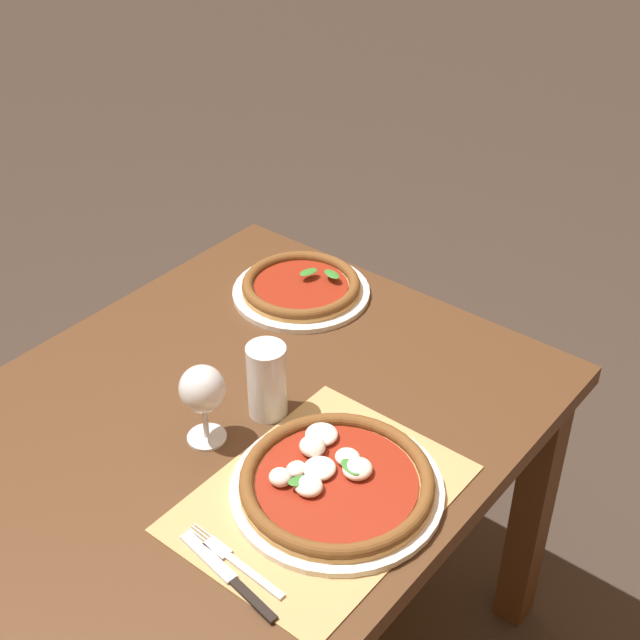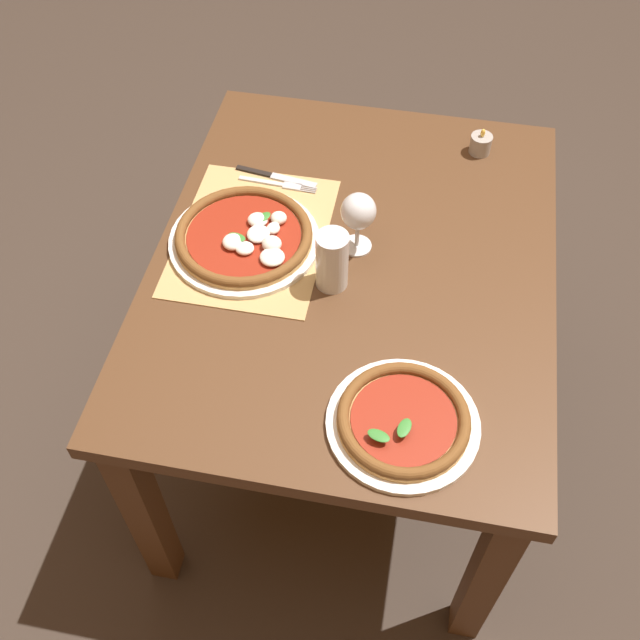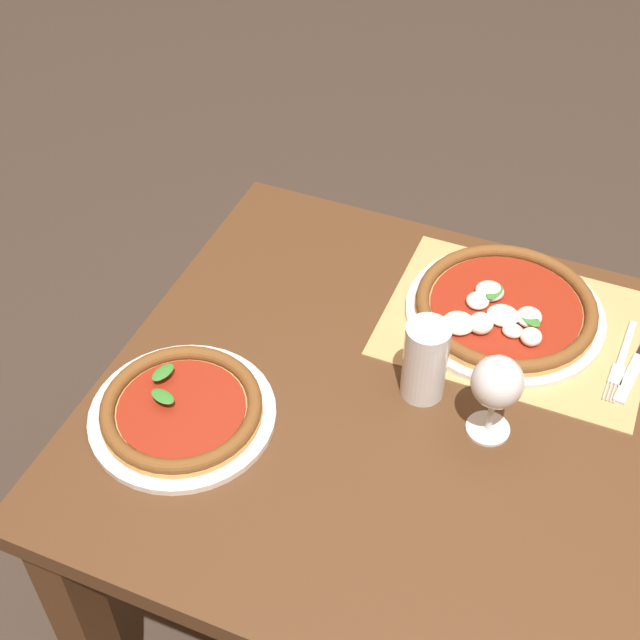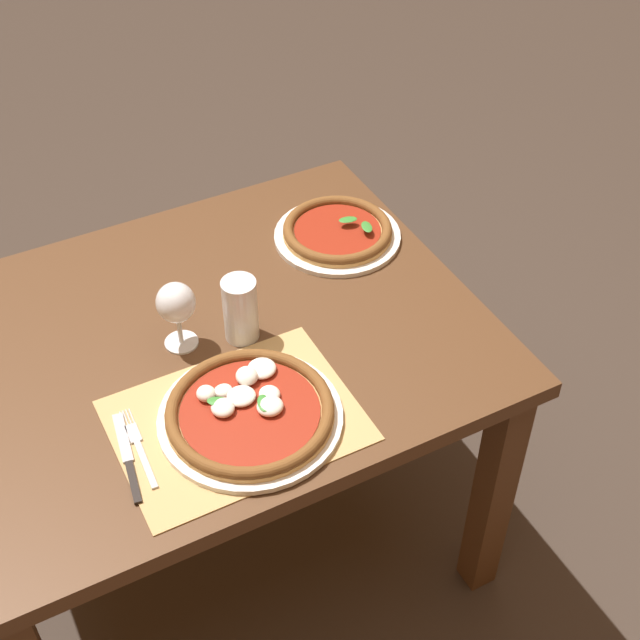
{
  "view_description": "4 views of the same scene",
  "coord_description": "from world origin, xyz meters",
  "px_view_note": "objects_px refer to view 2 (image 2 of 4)",
  "views": [
    {
      "loc": [
        -0.82,
        -0.88,
        1.81
      ],
      "look_at": [
        0.25,
        -0.02,
        0.84
      ],
      "focal_mm": 50.0,
      "sensor_mm": 36.0,
      "label": 1
    },
    {
      "loc": [
        1.16,
        0.14,
        2.0
      ],
      "look_at": [
        0.23,
        -0.04,
        0.79
      ],
      "focal_mm": 42.0,
      "sensor_mm": 36.0,
      "label": 2
    },
    {
      "loc": [
        -0.14,
        0.91,
        1.85
      ],
      "look_at": [
        0.28,
        -0.09,
        0.78
      ],
      "focal_mm": 50.0,
      "sensor_mm": 36.0,
      "label": 3
    },
    {
      "loc": [
        -0.41,
        -1.3,
        2.02
      ],
      "look_at": [
        0.21,
        -0.13,
        0.8
      ],
      "focal_mm": 50.0,
      "sensor_mm": 36.0,
      "label": 4
    }
  ],
  "objects_px": {
    "pint_glass": "(332,262)",
    "fork": "(278,184)",
    "knife": "(276,177)",
    "wine_glass": "(358,213)",
    "pizza_near": "(245,237)",
    "votive_candle": "(480,145)",
    "pizza_far": "(403,421)"
  },
  "relations": [
    {
      "from": "pint_glass",
      "to": "fork",
      "type": "xyz_separation_m",
      "value": [
        -0.29,
        -0.19,
        -0.06
      ]
    },
    {
      "from": "pint_glass",
      "to": "knife",
      "type": "relative_size",
      "value": 0.67
    },
    {
      "from": "wine_glass",
      "to": "pint_glass",
      "type": "relative_size",
      "value": 1.07
    },
    {
      "from": "fork",
      "to": "pizza_near",
      "type": "bearing_deg",
      "value": -8.06
    },
    {
      "from": "fork",
      "to": "votive_candle",
      "type": "distance_m",
      "value": 0.54
    },
    {
      "from": "pizza_far",
      "to": "wine_glass",
      "type": "bearing_deg",
      "value": -160.1
    },
    {
      "from": "pizza_near",
      "to": "fork",
      "type": "xyz_separation_m",
      "value": [
        -0.21,
        0.03,
        -0.02
      ]
    },
    {
      "from": "knife",
      "to": "votive_candle",
      "type": "bearing_deg",
      "value": 112.03
    },
    {
      "from": "pizza_far",
      "to": "wine_glass",
      "type": "distance_m",
      "value": 0.49
    },
    {
      "from": "knife",
      "to": "pint_glass",
      "type": "bearing_deg",
      "value": 32.15
    },
    {
      "from": "pizza_near",
      "to": "wine_glass",
      "type": "bearing_deg",
      "value": 98.94
    },
    {
      "from": "pizza_near",
      "to": "votive_candle",
      "type": "xyz_separation_m",
      "value": [
        -0.44,
        0.52,
        0.0
      ]
    },
    {
      "from": "pizza_far",
      "to": "pint_glass",
      "type": "bearing_deg",
      "value": -149.13
    },
    {
      "from": "votive_candle",
      "to": "wine_glass",
      "type": "bearing_deg",
      "value": -33.39
    },
    {
      "from": "pizza_far",
      "to": "pint_glass",
      "type": "distance_m",
      "value": 0.39
    },
    {
      "from": "fork",
      "to": "wine_glass",
      "type": "bearing_deg",
      "value": 52.66
    },
    {
      "from": "pint_glass",
      "to": "wine_glass",
      "type": "bearing_deg",
      "value": 163.8
    },
    {
      "from": "fork",
      "to": "votive_candle",
      "type": "height_order",
      "value": "votive_candle"
    },
    {
      "from": "pint_glass",
      "to": "fork",
      "type": "distance_m",
      "value": 0.35
    },
    {
      "from": "pizza_far",
      "to": "votive_candle",
      "type": "bearing_deg",
      "value": 173.49
    },
    {
      "from": "pint_glass",
      "to": "knife",
      "type": "distance_m",
      "value": 0.38
    },
    {
      "from": "fork",
      "to": "pizza_far",
      "type": "bearing_deg",
      "value": 31.82
    },
    {
      "from": "pizza_near",
      "to": "wine_glass",
      "type": "relative_size",
      "value": 2.27
    },
    {
      "from": "pizza_far",
      "to": "knife",
      "type": "distance_m",
      "value": 0.77
    },
    {
      "from": "pizza_near",
      "to": "knife",
      "type": "relative_size",
      "value": 1.63
    },
    {
      "from": "wine_glass",
      "to": "fork",
      "type": "bearing_deg",
      "value": -127.34
    },
    {
      "from": "pint_glass",
      "to": "votive_candle",
      "type": "bearing_deg",
      "value": 150.18
    },
    {
      "from": "pint_glass",
      "to": "fork",
      "type": "relative_size",
      "value": 0.72
    },
    {
      "from": "knife",
      "to": "wine_glass",
      "type": "bearing_deg",
      "value": 50.05
    },
    {
      "from": "pizza_near",
      "to": "pint_glass",
      "type": "height_order",
      "value": "pint_glass"
    },
    {
      "from": "pizza_near",
      "to": "pizza_far",
      "type": "distance_m",
      "value": 0.59
    },
    {
      "from": "pizza_near",
      "to": "wine_glass",
      "type": "distance_m",
      "value": 0.27
    }
  ]
}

